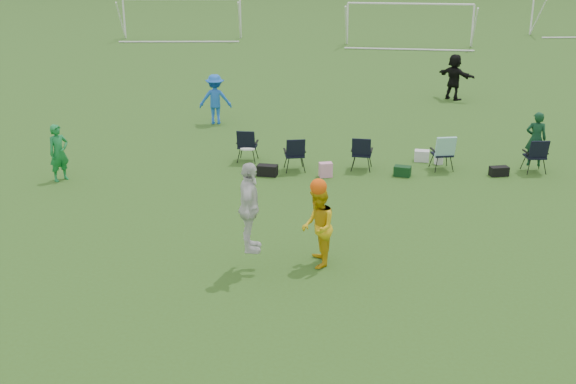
# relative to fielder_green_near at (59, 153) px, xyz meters

# --- Properties ---
(ground) EXTENTS (260.00, 260.00, 0.00)m
(ground) POSITION_rel_fielder_green_near_xyz_m (7.37, -6.26, -0.77)
(ground) COLOR #32591B
(ground) RESTS_ON ground
(fielder_green_near) EXTENTS (0.64, 0.67, 1.55)m
(fielder_green_near) POSITION_rel_fielder_green_near_xyz_m (0.00, 0.00, 0.00)
(fielder_green_near) COLOR #167E38
(fielder_green_near) RESTS_ON ground
(fielder_blue) EXTENTS (1.18, 0.77, 1.73)m
(fielder_blue) POSITION_rel_fielder_green_near_xyz_m (3.13, 6.41, 0.09)
(fielder_blue) COLOR blue
(fielder_blue) RESTS_ON ground
(fielder_black) EXTENTS (1.57, 1.57, 1.82)m
(fielder_black) POSITION_rel_fielder_green_near_xyz_m (11.95, 10.97, 0.14)
(fielder_black) COLOR black
(fielder_black) RESTS_ON ground
(center_contest) EXTENTS (1.91, 1.33, 2.57)m
(center_contest) POSITION_rel_fielder_green_near_xyz_m (6.46, -4.95, 0.32)
(center_contest) COLOR silver
(center_contest) RESTS_ON ground
(sideline_setup) EXTENTS (8.76, 2.05, 1.69)m
(sideline_setup) POSITION_rel_fielder_green_near_xyz_m (9.13, 1.69, -0.26)
(sideline_setup) COLOR #0F3920
(sideline_setup) RESTS_ON ground
(goal_left) EXTENTS (7.39, 0.76, 2.46)m
(goal_left) POSITION_rel_fielder_green_near_xyz_m (-2.63, 27.74, 1.15)
(goal_left) COLOR white
(goal_left) RESTS_ON ground
(goal_mid) EXTENTS (7.40, 0.63, 2.46)m
(goal_mid) POSITION_rel_fielder_green_near_xyz_m (11.37, 25.74, 1.15)
(goal_mid) COLOR white
(goal_mid) RESTS_ON ground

